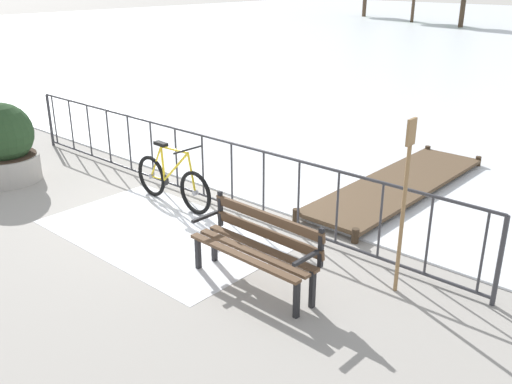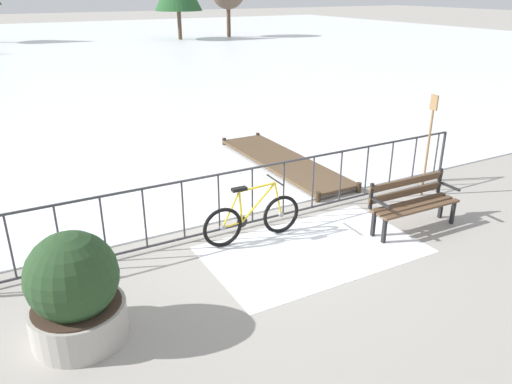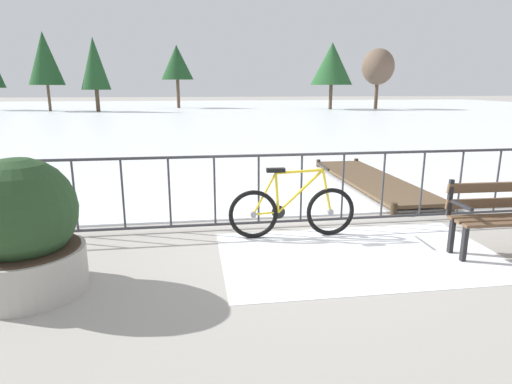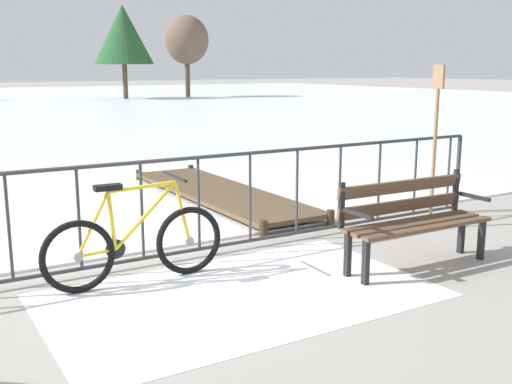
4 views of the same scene
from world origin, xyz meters
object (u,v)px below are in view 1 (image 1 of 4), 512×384
at_px(bicycle_near_railing, 172,182).
at_px(planter_with_shrub, 3,145).
at_px(park_bench, 258,243).
at_px(oar_upright, 405,197).

height_order(bicycle_near_railing, planter_with_shrub, planter_with_shrub).
xyz_separation_m(bicycle_near_railing, park_bench, (2.54, -0.91, 0.14)).
xyz_separation_m(bicycle_near_railing, planter_with_shrub, (-2.92, -1.18, 0.26)).
bearing_deg(oar_upright, park_bench, -143.96).
xyz_separation_m(planter_with_shrub, oar_upright, (6.72, 1.18, 0.51)).
distance_m(bicycle_near_railing, oar_upright, 3.88).
height_order(bicycle_near_railing, oar_upright, oar_upright).
bearing_deg(planter_with_shrub, oar_upright, 9.97).
bearing_deg(park_bench, planter_with_shrub, -177.21).
xyz_separation_m(park_bench, planter_with_shrub, (-5.46, -0.27, 0.12)).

